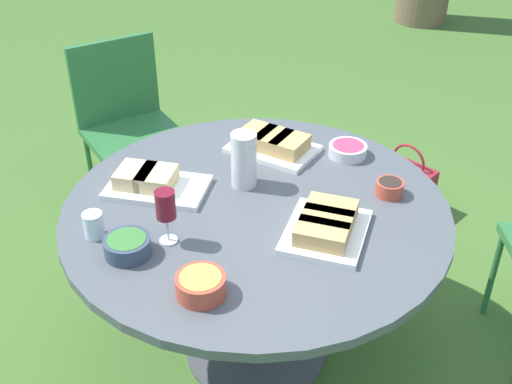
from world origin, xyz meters
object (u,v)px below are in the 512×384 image
at_px(dining_table, 256,230).
at_px(wine_glass, 166,207).
at_px(handbag, 405,184).
at_px(water_pitcher, 244,160).
at_px(chair_near_right, 127,117).

height_order(dining_table, wine_glass, wine_glass).
bearing_deg(handbag, water_pitcher, -88.17).
relative_size(dining_table, handbag, 3.67).
height_order(chair_near_right, water_pitcher, water_pitcher).
height_order(dining_table, water_pitcher, water_pitcher).
height_order(wine_glass, handbag, wine_glass).
distance_m(chair_near_right, handbag, 1.49).
bearing_deg(water_pitcher, dining_table, -28.42).
xyz_separation_m(dining_table, wine_glass, (-0.06, -0.34, 0.24)).
relative_size(wine_glass, handbag, 0.52).
bearing_deg(dining_table, handbag, 97.50).
xyz_separation_m(dining_table, handbag, (-0.17, 1.30, -0.48)).
bearing_deg(chair_near_right, dining_table, -13.52).
height_order(chair_near_right, wine_glass, wine_glass).
relative_size(water_pitcher, handbag, 0.56).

